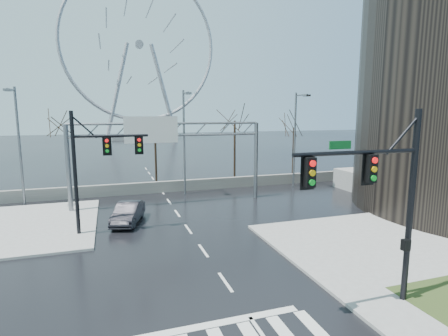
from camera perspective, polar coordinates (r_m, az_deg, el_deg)
name	(u,v)px	position (r m, az deg, el deg)	size (l,w,h in m)	color
ground	(225,282)	(17.21, 0.22, -18.13)	(260.00, 260.00, 0.00)	black
sidewalk_right_ext	(370,242)	(23.55, 22.73, -11.03)	(12.00, 10.00, 0.15)	gray
sidewalk_far	(20,226)	(28.32, -30.31, -8.24)	(10.00, 12.00, 0.15)	gray
barrier_wall	(162,187)	(35.63, -10.05, -3.04)	(52.00, 0.50, 1.10)	slate
signal_mast_near	(385,191)	(14.81, 24.85, -3.42)	(5.52, 0.41, 8.00)	black
signal_mast_far	(93,161)	(23.71, -20.54, 1.08)	(4.72, 0.41, 8.00)	black
sign_gantry	(165,145)	(29.96, -9.60, 3.70)	(16.36, 0.40, 7.60)	slate
streetlight_left	(18,137)	(33.53, -30.62, 4.34)	(0.50, 2.55, 10.00)	slate
streetlight_mid	(185,134)	(33.47, -6.43, 5.51)	(0.50, 2.55, 10.00)	slate
streetlight_right	(296,132)	(37.81, 11.75, 5.76)	(0.50, 2.55, 10.00)	slate
tree_left	(65,132)	(38.31, -24.56, 5.32)	(3.75, 3.75, 7.50)	black
tree_center	(155,138)	(39.43, -11.18, 4.85)	(3.25, 3.25, 6.50)	black
tree_right	(235,128)	(40.52, 1.76, 6.60)	(3.90, 3.90, 7.80)	black
tree_far_right	(294,133)	(44.38, 11.33, 5.59)	(3.40, 3.40, 6.80)	black
ferris_wheel	(139,51)	(111.50, -13.63, 18.07)	(45.00, 6.00, 50.91)	gray
car	(128,213)	(26.29, -15.39, -7.08)	(1.56, 4.47, 1.47)	black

